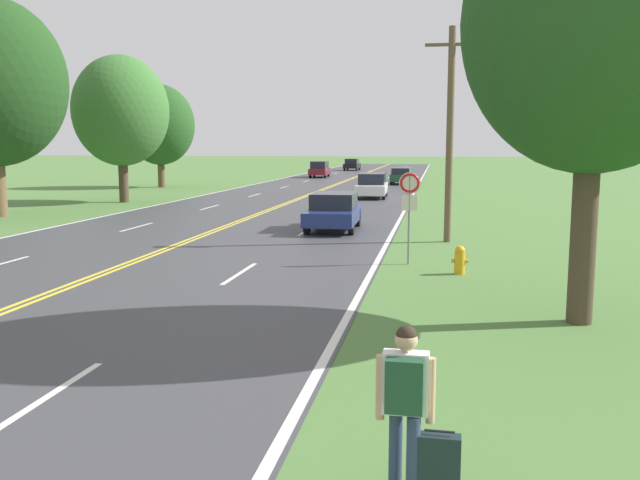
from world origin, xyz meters
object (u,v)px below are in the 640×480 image
(suitcase, at_px, (439,467))
(tree_left_verge, at_px, (595,23))
(tree_mid_treeline, at_px, (160,125))
(car_dark_blue_sedan_approaching, at_px, (334,211))
(car_dark_green_hatchback_mid_far, at_px, (401,175))
(car_maroon_van_receding, at_px, (320,169))
(car_white_sedan_mid_near, at_px, (372,185))
(hitchhiker_person, at_px, (405,393))
(traffic_sign, at_px, (410,195))
(car_black_sedan_distant, at_px, (352,164))
(tree_right_cluster, at_px, (121,111))
(fire_hydrant, at_px, (460,260))

(suitcase, relative_size, tree_left_verge, 0.08)
(tree_mid_treeline, xyz_separation_m, car_dark_blue_sedan_approaching, (17.72, -24.68, -4.13))
(car_dark_green_hatchback_mid_far, relative_size, car_maroon_van_receding, 0.81)
(tree_mid_treeline, relative_size, car_white_sedan_mid_near, 1.66)
(tree_mid_treeline, distance_m, car_maroon_van_receding, 21.22)
(tree_mid_treeline, relative_size, car_dark_blue_sedan_approaching, 1.80)
(hitchhiker_person, bearing_deg, car_white_sedan_mid_near, 7.26)
(car_white_sedan_mid_near, bearing_deg, tree_mid_treeline, -116.08)
(car_dark_blue_sedan_approaching, relative_size, car_white_sedan_mid_near, 0.92)
(hitchhiker_person, height_order, car_white_sedan_mid_near, hitchhiker_person)
(traffic_sign, distance_m, car_black_sedan_distant, 71.09)
(car_dark_green_hatchback_mid_far, relative_size, car_black_sedan_distant, 0.94)
(hitchhiker_person, relative_size, car_dark_green_hatchback_mid_far, 0.43)
(traffic_sign, bearing_deg, tree_right_cluster, 133.77)
(car_dark_blue_sedan_approaching, bearing_deg, suitcase, 9.87)
(tree_left_verge, distance_m, car_maroon_van_receding, 58.50)
(car_maroon_van_receding, bearing_deg, car_black_sedan_distant, -4.99)
(traffic_sign, height_order, car_maroon_van_receding, traffic_sign)
(hitchhiker_person, height_order, car_maroon_van_receding, car_maroon_van_receding)
(car_dark_blue_sedan_approaching, bearing_deg, tree_mid_treeline, -146.05)
(fire_hydrant, bearing_deg, hitchhiker_person, -94.20)
(tree_left_verge, relative_size, car_black_sedan_distant, 2.01)
(fire_hydrant, xyz_separation_m, tree_mid_treeline, (-22.37, 33.26, 4.52))
(car_dark_blue_sedan_approaching, bearing_deg, car_maroon_van_receding, -170.99)
(suitcase, bearing_deg, traffic_sign, 5.02)
(car_dark_blue_sedan_approaching, distance_m, car_maroon_van_receding, 43.98)
(tree_left_verge, height_order, car_maroon_van_receding, tree_left_verge)
(hitchhiker_person, bearing_deg, car_black_sedan_distant, 8.79)
(traffic_sign, distance_m, car_dark_blue_sedan_approaching, 8.13)
(car_dark_blue_sedan_approaching, distance_m, car_black_sedan_distant, 63.37)
(hitchhiker_person, distance_m, suitcase, 0.78)
(car_dark_green_hatchback_mid_far, bearing_deg, tree_mid_treeline, -67.57)
(tree_mid_treeline, relative_size, car_dark_green_hatchback_mid_far, 2.09)
(suitcase, distance_m, car_white_sedan_mid_near, 37.23)
(tree_right_cluster, bearing_deg, hitchhiker_person, -59.89)
(fire_hydrant, xyz_separation_m, car_maroon_van_receding, (-12.84, 51.79, 0.51))
(tree_left_verge, bearing_deg, tree_right_cluster, 131.05)
(hitchhiker_person, bearing_deg, tree_right_cluster, 31.28)
(hitchhiker_person, relative_size, car_dark_blue_sedan_approaching, 0.37)
(traffic_sign, xyz_separation_m, car_dark_blue_sedan_approaching, (-3.27, 7.34, -1.19))
(tree_mid_treeline, distance_m, tree_right_cluster, 14.23)
(suitcase, bearing_deg, tree_left_verge, -19.33)
(car_white_sedan_mid_near, relative_size, car_black_sedan_distant, 1.18)
(traffic_sign, distance_m, tree_right_cluster, 25.47)
(tree_right_cluster, height_order, car_dark_green_hatchback_mid_far, tree_right_cluster)
(tree_left_verge, bearing_deg, car_maroon_van_receding, 104.85)
(tree_mid_treeline, xyz_separation_m, car_black_sedan_distant, (10.41, 38.27, -4.10))
(suitcase, xyz_separation_m, tree_right_cluster, (-18.33, 31.06, 4.97))
(traffic_sign, bearing_deg, suitcase, -86.15)
(tree_right_cluster, xyz_separation_m, car_maroon_van_receding, (6.01, 32.32, -4.40))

